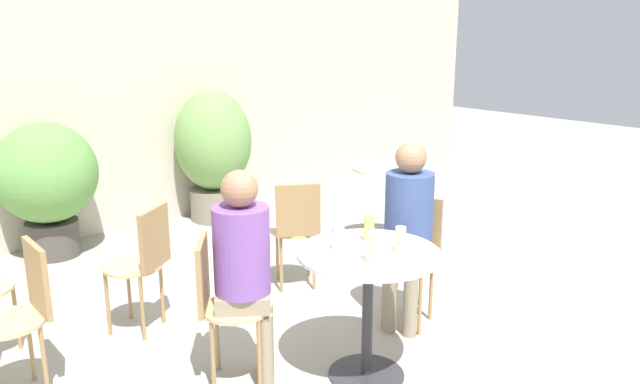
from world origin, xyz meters
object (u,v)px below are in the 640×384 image
(cafe_table_near, at_px, (368,282))
(bistro_chair_1, at_px, (220,297))
(bistro_chair_2, at_px, (23,306))
(beer_glass_3, at_px, (373,248))
(potted_plant_0, at_px, (47,179))
(cafe_table_far, at_px, (393,188))
(seated_person_0, at_px, (408,220))
(bistro_chair_0, at_px, (413,247))
(beer_glass_1, at_px, (369,228))
(potted_plant_1, at_px, (213,149))
(beer_glass_0, at_px, (400,240))
(seated_person_1, at_px, (244,259))
(beer_glass_2, at_px, (338,238))
(bistro_chair_5, at_px, (144,257))
(bistro_chair_4, at_px, (297,224))

(cafe_table_near, distance_m, bistro_chair_1, 0.81)
(cafe_table_near, relative_size, bistro_chair_2, 0.94)
(beer_glass_3, xyz_separation_m, potted_plant_0, (-0.56, 3.26, -0.15))
(cafe_table_far, distance_m, bistro_chair_1, 2.44)
(cafe_table_far, relative_size, bistro_chair_2, 0.90)
(bistro_chair_1, bearing_deg, seated_person_0, -63.05)
(cafe_table_near, xyz_separation_m, seated_person_0, (0.61, 0.26, 0.17))
(bistro_chair_0, relative_size, beer_glass_1, 5.44)
(potted_plant_1, bearing_deg, cafe_table_far, -68.53)
(bistro_chair_0, relative_size, beer_glass_0, 5.77)
(cafe_table_far, xyz_separation_m, bistro_chair_1, (-2.29, -0.84, -0.04))
(seated_person_1, xyz_separation_m, beer_glass_3, (0.43, -0.53, 0.11))
(cafe_table_near, distance_m, bistro_chair_0, 0.81)
(bistro_chair_2, xyz_separation_m, seated_person_0, (2.09, -0.81, 0.23))
(beer_glass_0, bearing_deg, bistro_chair_1, 141.17)
(beer_glass_0, bearing_deg, bistro_chair_2, 143.24)
(beer_glass_2, relative_size, potted_plant_0, 0.12)
(bistro_chair_1, xyz_separation_m, bistro_chair_5, (-0.04, 0.83, 0.00))
(cafe_table_near, height_order, beer_glass_1, beer_glass_1)
(beer_glass_3, bearing_deg, beer_glass_0, 1.62)
(bistro_chair_5, distance_m, potted_plant_1, 2.44)
(bistro_chair_2, distance_m, beer_glass_0, 2.01)
(bistro_chair_5, relative_size, potted_plant_1, 0.64)
(beer_glass_2, distance_m, potted_plant_1, 3.18)
(cafe_table_far, height_order, beer_glass_3, beer_glass_3)
(seated_person_1, relative_size, beer_glass_3, 7.36)
(seated_person_0, xyz_separation_m, beer_glass_3, (-0.72, -0.39, 0.09))
(cafe_table_far, height_order, beer_glass_0, beer_glass_0)
(cafe_table_far, xyz_separation_m, beer_glass_1, (-1.53, -1.21, 0.27))
(potted_plant_0, relative_size, potted_plant_1, 0.88)
(beer_glass_1, bearing_deg, beer_glass_0, -91.42)
(beer_glass_1, xyz_separation_m, beer_glass_3, (-0.22, -0.25, 0.01))
(cafe_table_near, bearing_deg, bistro_chair_5, 117.44)
(potted_plant_1, bearing_deg, beer_glass_3, -108.01)
(bistro_chair_0, bearing_deg, beer_glass_3, -85.36)
(bistro_chair_4, bearing_deg, beer_glass_0, 105.41)
(beer_glass_3, bearing_deg, potted_plant_1, 71.99)
(bistro_chair_2, bearing_deg, beer_glass_0, 54.44)
(seated_person_0, distance_m, beer_glass_1, 0.52)
(cafe_table_far, bearing_deg, potted_plant_0, 142.20)
(cafe_table_near, xyz_separation_m, beer_glass_0, (0.11, -0.12, 0.25))
(bistro_chair_0, distance_m, bistro_chair_5, 1.74)
(bistro_chair_4, xyz_separation_m, beer_glass_2, (-0.58, -1.08, 0.31))
(beer_glass_2, bearing_deg, bistro_chair_1, 145.48)
(beer_glass_0, distance_m, beer_glass_1, 0.24)
(seated_person_1, height_order, beer_glass_0, seated_person_1)
(beer_glass_3, bearing_deg, beer_glass_1, 47.54)
(bistro_chair_0, height_order, bistro_chair_5, same)
(bistro_chair_1, distance_m, beer_glass_1, 0.90)
(bistro_chair_1, relative_size, beer_glass_2, 5.94)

